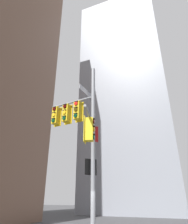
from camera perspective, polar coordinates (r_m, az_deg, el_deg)
The scene contains 2 objects.
building_mid_block at distance 41.05m, azimuth 9.91°, elevation 3.69°, with size 15.17×15.17×41.98m, color #9399A3.
signal_pole_assembly at distance 9.75m, azimuth -4.17°, elevation -4.87°, with size 3.25×3.06×8.86m.
Camera 1 is at (3.41, -8.35, 2.22)m, focal length 31.30 mm.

